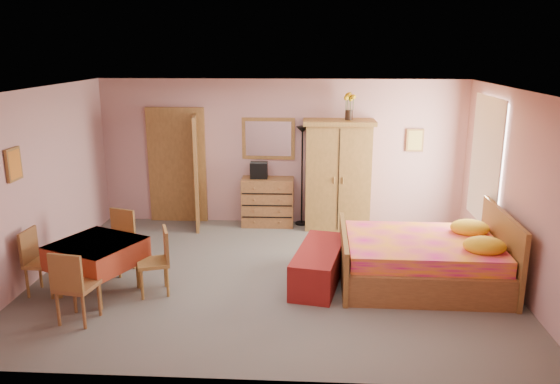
# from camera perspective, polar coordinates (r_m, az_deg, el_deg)

# --- Properties ---
(floor) EXTENTS (6.50, 6.50, 0.00)m
(floor) POSITION_cam_1_polar(r_m,az_deg,el_deg) (7.81, -0.87, -8.74)
(floor) COLOR slate
(floor) RESTS_ON ground
(ceiling) EXTENTS (6.50, 6.50, 0.00)m
(ceiling) POSITION_cam_1_polar(r_m,az_deg,el_deg) (7.17, -0.95, 10.65)
(ceiling) COLOR brown
(ceiling) RESTS_ON wall_back
(wall_back) EXTENTS (6.50, 0.10, 2.60)m
(wall_back) POSITION_cam_1_polar(r_m,az_deg,el_deg) (9.82, 0.15, 4.16)
(wall_back) COLOR tan
(wall_back) RESTS_ON floor
(wall_front) EXTENTS (6.50, 0.10, 2.60)m
(wall_front) POSITION_cam_1_polar(r_m,az_deg,el_deg) (5.01, -3.00, -6.57)
(wall_front) COLOR tan
(wall_front) RESTS_ON floor
(wall_left) EXTENTS (0.10, 5.00, 2.60)m
(wall_left) POSITION_cam_1_polar(r_m,az_deg,el_deg) (8.28, -23.97, 0.81)
(wall_left) COLOR tan
(wall_left) RESTS_ON floor
(wall_right) EXTENTS (0.10, 5.00, 2.60)m
(wall_right) POSITION_cam_1_polar(r_m,az_deg,el_deg) (7.85, 23.48, 0.16)
(wall_right) COLOR tan
(wall_right) RESTS_ON floor
(doorway) EXTENTS (1.06, 0.12, 2.15)m
(doorway) POSITION_cam_1_polar(r_m,az_deg,el_deg) (10.13, -10.67, 2.64)
(doorway) COLOR #9E6B35
(doorway) RESTS_ON floor
(window) EXTENTS (0.08, 1.40, 1.95)m
(window) POSITION_cam_1_polar(r_m,az_deg,el_deg) (8.91, 20.77, 3.06)
(window) COLOR white
(window) RESTS_ON wall_right
(picture_left) EXTENTS (0.04, 0.32, 0.42)m
(picture_left) POSITION_cam_1_polar(r_m,az_deg,el_deg) (7.67, -26.08, 2.61)
(picture_left) COLOR orange
(picture_left) RESTS_ON wall_left
(picture_back) EXTENTS (0.30, 0.04, 0.40)m
(picture_back) POSITION_cam_1_polar(r_m,az_deg,el_deg) (9.90, 13.91, 5.28)
(picture_back) COLOR #D8BF59
(picture_back) RESTS_ON wall_back
(chest_of_drawers) EXTENTS (0.93, 0.48, 0.87)m
(chest_of_drawers) POSITION_cam_1_polar(r_m,az_deg,el_deg) (9.83, -1.28, -1.02)
(chest_of_drawers) COLOR brown
(chest_of_drawers) RESTS_ON floor
(wall_mirror) EXTENTS (0.95, 0.08, 0.75)m
(wall_mirror) POSITION_cam_1_polar(r_m,az_deg,el_deg) (9.79, -1.22, 5.61)
(wall_mirror) COLOR white
(wall_mirror) RESTS_ON wall_back
(stereo) EXTENTS (0.31, 0.23, 0.29)m
(stereo) POSITION_cam_1_polar(r_m,az_deg,el_deg) (9.70, -2.22, 2.29)
(stereo) COLOR black
(stereo) RESTS_ON chest_of_drawers
(floor_lamp) EXTENTS (0.23, 0.23, 1.79)m
(floor_lamp) POSITION_cam_1_polar(r_m,az_deg,el_deg) (9.75, 2.31, 1.65)
(floor_lamp) COLOR black
(floor_lamp) RESTS_ON floor
(wardrobe) EXTENTS (1.24, 0.65, 1.93)m
(wardrobe) POSITION_cam_1_polar(r_m,az_deg,el_deg) (9.61, 6.04, 1.79)
(wardrobe) COLOR olive
(wardrobe) RESTS_ON floor
(sunflower_vase) EXTENTS (0.19, 0.19, 0.47)m
(sunflower_vase) POSITION_cam_1_polar(r_m,az_deg,el_deg) (9.42, 7.24, 8.88)
(sunflower_vase) COLOR gold
(sunflower_vase) RESTS_ON wardrobe
(bed) EXTENTS (2.23, 1.77, 1.02)m
(bed) POSITION_cam_1_polar(r_m,az_deg,el_deg) (7.66, 14.59, -5.60)
(bed) COLOR #D81582
(bed) RESTS_ON floor
(bench) EXTENTS (0.82, 1.55, 0.49)m
(bench) POSITION_cam_1_polar(r_m,az_deg,el_deg) (7.54, 4.08, -7.64)
(bench) COLOR maroon
(bench) RESTS_ON floor
(dining_table) EXTENTS (1.28, 1.28, 0.71)m
(dining_table) POSITION_cam_1_polar(r_m,az_deg,el_deg) (7.55, -18.45, -7.50)
(dining_table) COLOR maroon
(dining_table) RESTS_ON floor
(chair_south) EXTENTS (0.47, 0.47, 0.90)m
(chair_south) POSITION_cam_1_polar(r_m,az_deg,el_deg) (6.86, -20.44, -9.11)
(chair_south) COLOR #925B31
(chair_south) RESTS_ON floor
(chair_north) EXTENTS (0.51, 0.51, 0.89)m
(chair_north) POSITION_cam_1_polar(r_m,az_deg,el_deg) (8.13, -16.77, -5.06)
(chair_north) COLOR #A77738
(chair_north) RESTS_ON floor
(chair_west) EXTENTS (0.41, 0.41, 0.87)m
(chair_west) POSITION_cam_1_polar(r_m,az_deg,el_deg) (7.76, -23.47, -6.73)
(chair_west) COLOR #A56E37
(chair_west) RESTS_ON floor
(chair_east) EXTENTS (0.51, 0.51, 0.87)m
(chair_east) POSITION_cam_1_polar(r_m,az_deg,el_deg) (7.32, -13.14, -7.13)
(chair_east) COLOR #AB7B3A
(chair_east) RESTS_ON floor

